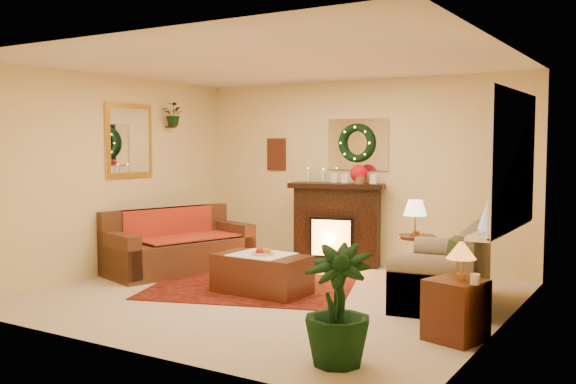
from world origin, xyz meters
The scene contains 31 objects.
floor centered at (0.00, 0.00, 0.00)m, with size 5.00×5.00×0.00m, color beige.
ceiling centered at (0.00, 0.00, 2.60)m, with size 5.00×5.00×0.00m, color white.
wall_back centered at (0.00, 2.25, 1.30)m, with size 5.00×5.00×0.00m, color #EFD88C.
wall_front centered at (0.00, -2.25, 1.30)m, with size 5.00×5.00×0.00m, color #EFD88C.
wall_left centered at (-2.50, 0.00, 1.30)m, with size 4.50×4.50×0.00m, color #EFD88C.
wall_right centered at (2.50, 0.00, 1.30)m, with size 4.50×4.50×0.00m, color #EFD88C.
area_rug centered at (-0.43, 0.20, 0.01)m, with size 2.36×1.77×0.01m, color #441408.
sofa centered at (-1.80, 0.51, 0.43)m, with size 0.85×1.93×0.83m, color #4E281B.
red_throw centered at (-1.82, 0.63, 0.46)m, with size 0.84×1.37×0.02m, color red.
fireplace centered at (-0.21, 2.04, 0.55)m, with size 1.19×0.38×1.09m, color #331711.
poinsettia centered at (0.10, 2.06, 1.30)m, with size 0.24×0.24×0.24m, color red.
mantel_candle_a centered at (-0.67, 2.01, 1.26)m, with size 0.06×0.06×0.18m, color silver.
mantel_candle_b centered at (-0.43, 2.02, 1.26)m, with size 0.06×0.06×0.17m, color white.
mantel_mirror centered at (0.00, 2.23, 1.70)m, with size 0.92×0.02×0.72m, color white.
wreath centered at (0.00, 2.19, 1.72)m, with size 0.55×0.55×0.11m, color #194719.
wall_art centered at (-1.35, 2.23, 1.55)m, with size 0.32×0.03×0.48m, color #381E11.
gold_mirror centered at (-2.48, 0.30, 1.75)m, with size 0.03×0.84×1.00m, color gold.
hanging_plant centered at (-2.34, 1.05, 1.97)m, with size 0.33×0.28×0.36m, color #194719.
loveseat centered at (1.75, 0.65, 0.42)m, with size 0.84×1.45×0.84m, color #7D6650.
window_frame centered at (2.48, 0.55, 1.55)m, with size 0.03×1.86×1.36m, color white.
window_glass centered at (2.47, 0.55, 1.55)m, with size 0.02×1.70×1.22m, color black.
window_sill centered at (2.38, 0.55, 0.87)m, with size 0.22×1.86×0.04m, color white.
mini_tree centered at (2.35, 0.12, 1.04)m, with size 0.18×0.18×0.27m, color silver.
sill_plant centered at (2.41, 1.23, 1.08)m, with size 0.28×0.22×0.51m, color #1C4B15.
side_table_round centered at (1.19, 1.40, 0.33)m, with size 0.46×0.46×0.60m, color #432114.
lamp_cream centered at (1.16, 1.42, 0.88)m, with size 0.28×0.28×0.43m, color #F8E6BB.
end_table_square centered at (2.26, -0.56, 0.27)m, with size 0.44×0.44×0.54m, color black.
lamp_tiffany centered at (2.30, -0.57, 0.74)m, with size 0.26×0.26×0.37m, color orange.
coffee_table centered at (-0.15, 0.02, 0.21)m, with size 1.06×0.58×0.45m, color black.
fruit_bowl centered at (-0.12, -0.01, 0.45)m, with size 0.26×0.26×0.06m, color beige.
floor_palm centered at (1.66, -1.65, 0.45)m, with size 1.57×1.57×2.81m, color black.
Camera 1 is at (3.86, -5.99, 1.71)m, focal length 40.00 mm.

